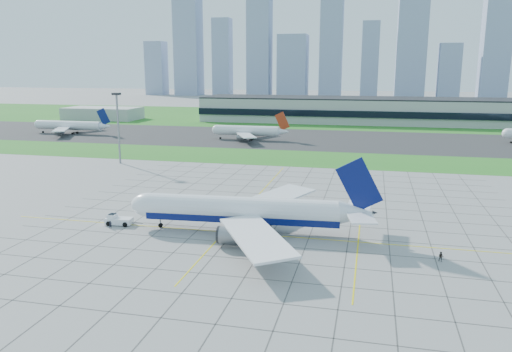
{
  "coord_description": "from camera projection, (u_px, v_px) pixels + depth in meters",
  "views": [
    {
      "loc": [
        19.49,
        -99.28,
        34.2
      ],
      "look_at": [
        -8.93,
        23.01,
        7.0
      ],
      "focal_mm": 35.0,
      "sensor_mm": 36.0,
      "label": 1
    }
  ],
  "objects": [
    {
      "name": "apron_markings",
      "position": [
        283.0,
        218.0,
        116.52
      ],
      "size": [
        120.0,
        130.0,
        0.03
      ],
      "color": "#474744",
      "rests_on": "ground"
    },
    {
      "name": "crew_near",
      "position": [
        110.0,
        225.0,
        108.51
      ],
      "size": [
        0.73,
        0.75,
        1.74
      ],
      "primitive_type": "imported",
      "rotation": [
        0.0,
        0.0,
        0.86
      ],
      "color": "black",
      "rests_on": "ground"
    },
    {
      "name": "terminal",
      "position": [
        406.0,
        111.0,
        314.37
      ],
      "size": [
        260.0,
        43.0,
        15.8
      ],
      "color": "#B7B7B2",
      "rests_on": "ground"
    },
    {
      "name": "light_mast",
      "position": [
        118.0,
        119.0,
        180.0
      ],
      "size": [
        2.5,
        2.5,
        25.6
      ],
      "color": "gray",
      "rests_on": "ground"
    },
    {
      "name": "airliner",
      "position": [
        244.0,
        211.0,
        105.51
      ],
      "size": [
        53.8,
        54.38,
        16.93
      ],
      "rotation": [
        0.0,
        0.0,
        0.06
      ],
      "color": "white",
      "rests_on": "ground"
    },
    {
      "name": "asphalt_taxiway",
      "position": [
        330.0,
        139.0,
        244.09
      ],
      "size": [
        700.0,
        75.0,
        0.04
      ],
      "primitive_type": "cube",
      "color": "#383838",
      "rests_on": "ground"
    },
    {
      "name": "grass_median",
      "position": [
        318.0,
        159.0,
        191.73
      ],
      "size": [
        700.0,
        35.0,
        0.04
      ],
      "primitive_type": "cube",
      "color": "#267220",
      "rests_on": "ground"
    },
    {
      "name": "city_skyline",
      "position": [
        351.0,
        47.0,
        590.49
      ],
      "size": [
        523.0,
        32.4,
        160.0
      ],
      "color": "#8D9CB9",
      "rests_on": "ground"
    },
    {
      "name": "distant_jet_1",
      "position": [
        248.0,
        131.0,
        242.26
      ],
      "size": [
        36.4,
        42.66,
        14.08
      ],
      "color": "white",
      "rests_on": "ground"
    },
    {
      "name": "service_block",
      "position": [
        103.0,
        113.0,
        340.52
      ],
      "size": [
        50.0,
        25.0,
        8.0
      ],
      "primitive_type": "cube",
      "color": "#B7B7B2",
      "rests_on": "ground"
    },
    {
      "name": "crew_far",
      "position": [
        441.0,
        257.0,
        89.85
      ],
      "size": [
        1.08,
        0.95,
        1.86
      ],
      "primitive_type": "imported",
      "rotation": [
        0.0,
        0.0,
        -0.31
      ],
      "color": "black",
      "rests_on": "ground"
    },
    {
      "name": "grass_far",
      "position": [
        343.0,
        118.0,
        348.8
      ],
      "size": [
        700.0,
        145.0,
        0.04
      ],
      "primitive_type": "cube",
      "color": "#267220",
      "rests_on": "ground"
    },
    {
      "name": "pushback_tug",
      "position": [
        118.0,
        220.0,
        111.19
      ],
      "size": [
        8.67,
        3.34,
        2.39
      ],
      "rotation": [
        0.0,
        0.0,
        0.06
      ],
      "color": "white",
      "rests_on": "ground"
    },
    {
      "name": "ground",
      "position": [
        272.0,
        232.0,
        106.06
      ],
      "size": [
        1400.0,
        1400.0,
        0.0
      ],
      "primitive_type": "plane",
      "color": "gray",
      "rests_on": "ground"
    },
    {
      "name": "distant_jet_0",
      "position": [
        70.0,
        125.0,
        264.72
      ],
      "size": [
        42.48,
        42.66,
        14.08
      ],
      "color": "white",
      "rests_on": "ground"
    }
  ]
}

